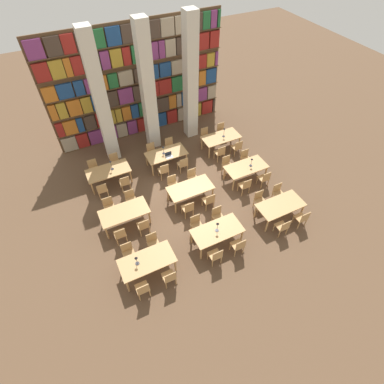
% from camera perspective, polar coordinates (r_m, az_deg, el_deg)
% --- Properties ---
extents(ground_plane, '(40.00, 40.00, 0.00)m').
position_cam_1_polar(ground_plane, '(12.97, -0.47, -1.31)').
color(ground_plane, brown).
extents(bookshelf_bank, '(8.75, 0.35, 5.50)m').
position_cam_1_polar(bookshelf_bank, '(15.58, -10.18, 19.66)').
color(bookshelf_bank, brown).
rests_on(bookshelf_bank, ground_plane).
extents(pillar_left, '(0.57, 0.57, 6.00)m').
position_cam_1_polar(pillar_left, '(13.86, -16.99, 16.16)').
color(pillar_left, silver).
rests_on(pillar_left, ground_plane).
extents(pillar_center, '(0.57, 0.57, 6.00)m').
position_cam_1_polar(pillar_center, '(14.26, -8.43, 18.58)').
color(pillar_center, silver).
rests_on(pillar_center, ground_plane).
extents(pillar_right, '(0.57, 0.57, 6.00)m').
position_cam_1_polar(pillar_right, '(14.95, -0.29, 20.47)').
color(pillar_right, silver).
rests_on(pillar_right, ground_plane).
extents(reading_table_0, '(1.88, 0.95, 0.75)m').
position_cam_1_polar(reading_table_0, '(10.52, -8.55, -12.99)').
color(reading_table_0, tan).
rests_on(reading_table_0, ground_plane).
extents(chair_0, '(0.42, 0.40, 0.87)m').
position_cam_1_polar(chair_0, '(10.30, -9.36, -17.75)').
color(chair_0, tan).
rests_on(chair_0, ground_plane).
extents(chair_1, '(0.42, 0.40, 0.87)m').
position_cam_1_polar(chair_1, '(11.05, -12.05, -11.18)').
color(chair_1, tan).
rests_on(chair_1, ground_plane).
extents(chair_2, '(0.42, 0.40, 0.87)m').
position_cam_1_polar(chair_2, '(10.39, -4.32, -15.85)').
color(chair_2, tan).
rests_on(chair_2, ground_plane).
extents(chair_3, '(0.42, 0.40, 0.87)m').
position_cam_1_polar(chair_3, '(11.13, -7.43, -9.52)').
color(chair_3, tan).
rests_on(chair_3, ground_plane).
extents(desk_lamp_0, '(0.14, 0.14, 0.41)m').
position_cam_1_polar(desk_lamp_0, '(10.21, -10.56, -12.49)').
color(desk_lamp_0, '#232328').
rests_on(desk_lamp_0, reading_table_0).
extents(reading_table_1, '(1.88, 0.95, 0.75)m').
position_cam_1_polar(reading_table_1, '(11.12, 4.81, -7.53)').
color(reading_table_1, tan).
rests_on(reading_table_1, ground_plane).
extents(chair_4, '(0.42, 0.40, 0.87)m').
position_cam_1_polar(chair_4, '(10.79, 4.55, -11.96)').
color(chair_4, tan).
rests_on(chair_4, ground_plane).
extents(chair_5, '(0.42, 0.40, 0.87)m').
position_cam_1_polar(chair_5, '(11.51, 0.85, -6.18)').
color(chair_5, tan).
rests_on(chair_5, ground_plane).
extents(chair_6, '(0.42, 0.40, 0.87)m').
position_cam_1_polar(chair_6, '(11.10, 8.83, -10.04)').
color(chair_6, tan).
rests_on(chair_6, ground_plane).
extents(chair_7, '(0.42, 0.40, 0.87)m').
position_cam_1_polar(chair_7, '(11.81, 4.92, -4.55)').
color(chair_7, tan).
rests_on(chair_7, ground_plane).
extents(desk_lamp_1, '(0.14, 0.14, 0.47)m').
position_cam_1_polar(desk_lamp_1, '(10.80, 4.88, -6.35)').
color(desk_lamp_1, '#232328').
rests_on(desk_lamp_1, reading_table_1).
extents(reading_table_2, '(1.88, 0.95, 0.75)m').
position_cam_1_polar(reading_table_2, '(12.34, 16.48, -2.58)').
color(reading_table_2, tan).
rests_on(reading_table_2, ground_plane).
extents(chair_8, '(0.42, 0.40, 0.87)m').
position_cam_1_polar(chair_8, '(11.96, 16.89, -6.33)').
color(chair_8, tan).
rests_on(chair_8, ground_plane).
extents(chair_9, '(0.42, 0.40, 0.87)m').
position_cam_1_polar(chair_9, '(12.61, 12.77, -1.46)').
color(chair_9, tan).
rests_on(chair_9, ground_plane).
extents(chair_10, '(0.42, 0.40, 0.87)m').
position_cam_1_polar(chair_10, '(12.46, 20.21, -4.69)').
color(chair_10, tan).
rests_on(chair_10, ground_plane).
extents(chair_11, '(0.42, 0.40, 0.87)m').
position_cam_1_polar(chair_11, '(13.09, 16.07, -0.09)').
color(chair_11, tan).
rests_on(chair_11, ground_plane).
extents(reading_table_3, '(1.88, 0.95, 0.75)m').
position_cam_1_polar(reading_table_3, '(11.90, -12.76, -3.90)').
color(reading_table_3, tan).
rests_on(reading_table_3, ground_plane).
extents(chair_12, '(0.42, 0.40, 0.87)m').
position_cam_1_polar(chair_12, '(11.56, -13.54, -7.85)').
color(chair_12, tan).
rests_on(chair_12, ground_plane).
extents(chair_13, '(0.42, 0.40, 0.87)m').
position_cam_1_polar(chair_13, '(12.53, -15.52, -2.66)').
color(chair_13, tan).
rests_on(chair_13, ground_plane).
extents(chair_14, '(0.42, 0.40, 0.87)m').
position_cam_1_polar(chair_14, '(11.63, -9.24, -6.33)').
color(chair_14, tan).
rests_on(chair_14, ground_plane).
extents(chair_15, '(0.42, 0.40, 0.87)m').
position_cam_1_polar(chair_15, '(12.59, -11.56, -1.30)').
color(chair_15, tan).
rests_on(chair_15, ground_plane).
extents(reading_table_4, '(1.88, 0.95, 0.75)m').
position_cam_1_polar(reading_table_4, '(12.45, -0.32, 0.58)').
color(reading_table_4, tan).
rests_on(reading_table_4, ground_plane).
extents(chair_16, '(0.42, 0.40, 0.87)m').
position_cam_1_polar(chair_16, '(12.01, -0.75, -3.12)').
color(chair_16, tan).
rests_on(chair_16, ground_plane).
extents(chair_17, '(0.42, 0.40, 0.87)m').
position_cam_1_polar(chair_17, '(12.95, -3.65, 1.52)').
color(chair_17, tan).
rests_on(chair_17, ground_plane).
extents(chair_18, '(0.42, 0.40, 0.87)m').
position_cam_1_polar(chair_18, '(12.30, 3.24, -1.61)').
color(chair_18, tan).
rests_on(chair_18, ground_plane).
extents(chair_19, '(0.42, 0.40, 0.87)m').
position_cam_1_polar(chair_19, '(13.22, 0.12, 2.82)').
color(chair_19, tan).
rests_on(chair_19, ground_plane).
extents(reading_table_5, '(1.88, 0.95, 0.75)m').
position_cam_1_polar(reading_table_5, '(13.59, 10.23, 4.53)').
color(reading_table_5, tan).
rests_on(reading_table_5, ground_plane).
extents(chair_20, '(0.42, 0.40, 0.87)m').
position_cam_1_polar(chair_20, '(13.06, 10.07, 1.23)').
color(chair_20, tan).
rests_on(chair_20, ground_plane).
extents(chair_21, '(0.42, 0.40, 0.87)m').
position_cam_1_polar(chair_21, '(13.94, 6.69, 5.26)').
color(chair_21, tan).
rests_on(chair_21, ground_plane).
extents(chair_22, '(0.42, 0.40, 0.87)m').
position_cam_1_polar(chair_22, '(13.55, 13.62, 2.56)').
color(chair_22, tan).
rests_on(chair_22, ground_plane).
extents(chair_23, '(0.42, 0.40, 0.87)m').
position_cam_1_polar(chair_23, '(14.40, 10.14, 6.39)').
color(chair_23, tan).
rests_on(chair_23, ground_plane).
extents(desk_lamp_2, '(0.14, 0.14, 0.44)m').
position_cam_1_polar(desk_lamp_2, '(13.43, 11.30, 5.85)').
color(desk_lamp_2, '#232328').
rests_on(desk_lamp_2, reading_table_5).
extents(reading_table_6, '(1.88, 0.95, 0.75)m').
position_cam_1_polar(reading_table_6, '(13.70, -15.65, 3.72)').
color(reading_table_6, tan).
rests_on(reading_table_6, ground_plane).
extents(chair_24, '(0.42, 0.40, 0.87)m').
position_cam_1_polar(chair_24, '(13.25, -16.72, 0.42)').
color(chair_24, tan).
rests_on(chair_24, ground_plane).
extents(chair_25, '(0.42, 0.40, 0.87)m').
position_cam_1_polar(chair_25, '(14.37, -18.22, 4.36)').
color(chair_25, tan).
rests_on(chair_25, ground_plane).
extents(chair_26, '(0.42, 0.40, 0.87)m').
position_cam_1_polar(chair_26, '(13.31, -12.67, 1.80)').
color(chair_26, tan).
rests_on(chair_26, ground_plane).
extents(chair_27, '(0.42, 0.40, 0.87)m').
position_cam_1_polar(chair_27, '(14.43, -14.46, 5.62)').
color(chair_27, tan).
rests_on(chair_27, ground_plane).
extents(desk_lamp_3, '(0.14, 0.14, 0.49)m').
position_cam_1_polar(desk_lamp_3, '(13.45, -15.22, 5.27)').
color(desk_lamp_3, '#232328').
rests_on(desk_lamp_3, reading_table_6).
extents(reading_table_7, '(1.88, 0.95, 0.75)m').
position_cam_1_polar(reading_table_7, '(14.12, -4.92, 7.13)').
color(reading_table_7, tan).
rests_on(reading_table_7, ground_plane).
extents(chair_28, '(0.42, 0.40, 0.87)m').
position_cam_1_polar(chair_28, '(13.60, -5.40, 4.13)').
color(chair_28, tan).
rests_on(chair_28, ground_plane).
extents(chair_29, '(0.42, 0.40, 0.87)m').
position_cam_1_polar(chair_29, '(14.69, -7.67, 7.73)').
color(chair_29, tan).
rests_on(chair_29, ground_plane).
extents(chair_30, '(0.42, 0.40, 0.87)m').
position_cam_1_polar(chair_30, '(13.86, -1.74, 5.33)').
color(chair_30, tan).
rests_on(chair_30, ground_plane).
extents(chair_31, '(0.42, 0.40, 0.87)m').
position_cam_1_polar(chair_31, '(14.93, -4.22, 8.80)').
color(chair_31, tan).
rests_on(chair_31, ground_plane).
extents(desk_lamp_4, '(0.14, 0.14, 0.42)m').
position_cam_1_polar(desk_lamp_4, '(13.89, -5.50, 8.21)').
color(desk_lamp_4, '#232328').
rests_on(desk_lamp_4, reading_table_7).
extents(laptop, '(0.32, 0.22, 0.21)m').
position_cam_1_polar(laptop, '(13.85, -4.43, 6.88)').
color(laptop, silver).
rests_on(laptop, reading_table_7).
extents(reading_table_8, '(1.88, 0.95, 0.75)m').
position_cam_1_polar(reading_table_8, '(15.12, 5.54, 10.18)').
color(reading_table_8, tan).
rests_on(reading_table_8, ground_plane).
extents(chair_32, '(0.42, 0.40, 0.87)m').
position_cam_1_polar(chair_32, '(14.54, 5.36, 7.47)').
color(chair_32, tan).
rests_on(chair_32, ground_plane).
extents(chair_33, '(0.42, 0.40, 0.87)m').
position_cam_1_polar(chair_33, '(15.56, 2.55, 10.69)').
color(chair_33, tan).
rests_on(chair_33, ground_plane).
extents(chair_34, '(0.42, 0.40, 0.87)m').
position_cam_1_polar(chair_34, '(14.97, 8.57, 8.45)').
color(chair_34, tan).
rests_on(chair_34, ground_plane).
extents(chair_35, '(0.42, 0.40, 0.87)m').
position_cam_1_polar(chair_35, '(15.96, 5.65, 11.55)').
color(chair_35, tan).
rests_on(chair_35, ground_plane).
extents(desk_lamp_5, '(0.14, 0.14, 0.50)m').
position_cam_1_polar(desk_lamp_5, '(14.92, 6.14, 11.52)').
color(desk_lamp_5, '#232328').
rests_on(desk_lamp_5, reading_table_8).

